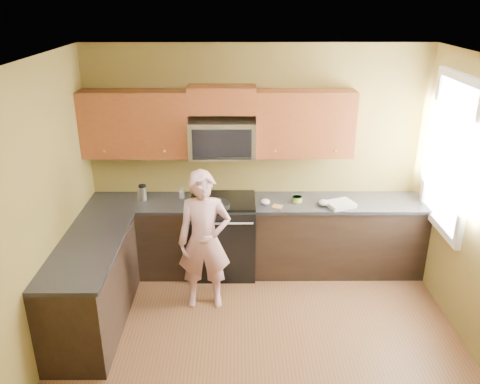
{
  "coord_description": "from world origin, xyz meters",
  "views": [
    {
      "loc": [
        -0.23,
        -3.58,
        3.2
      ],
      "look_at": [
        -0.2,
        1.3,
        1.2
      ],
      "focal_mm": 36.37,
      "sensor_mm": 36.0,
      "label": 1
    }
  ],
  "objects_px": {
    "microwave": "(223,156)",
    "travel_mug": "(143,200)",
    "frying_pan": "(217,207)",
    "butter_tub": "(297,202)",
    "stove": "(223,235)",
    "woman": "(204,241)"
  },
  "relations": [
    {
      "from": "microwave",
      "to": "travel_mug",
      "type": "distance_m",
      "value": 1.09
    },
    {
      "from": "frying_pan",
      "to": "butter_tub",
      "type": "xyz_separation_m",
      "value": [
        0.94,
        0.23,
        -0.03
      ]
    },
    {
      "from": "microwave",
      "to": "butter_tub",
      "type": "distance_m",
      "value": 1.03
    },
    {
      "from": "stove",
      "to": "travel_mug",
      "type": "distance_m",
      "value": 1.05
    },
    {
      "from": "woman",
      "to": "butter_tub",
      "type": "distance_m",
      "value": 1.28
    },
    {
      "from": "microwave",
      "to": "woman",
      "type": "relative_size",
      "value": 0.49
    },
    {
      "from": "butter_tub",
      "to": "stove",
      "type": "bearing_deg",
      "value": -179.67
    },
    {
      "from": "microwave",
      "to": "woman",
      "type": "xyz_separation_m",
      "value": [
        -0.18,
        -0.82,
        -0.68
      ]
    },
    {
      "from": "stove",
      "to": "microwave",
      "type": "distance_m",
      "value": 0.98
    },
    {
      "from": "woman",
      "to": "butter_tub",
      "type": "height_order",
      "value": "woman"
    },
    {
      "from": "butter_tub",
      "to": "travel_mug",
      "type": "xyz_separation_m",
      "value": [
        -1.83,
        0.06,
        -0.0
      ]
    },
    {
      "from": "frying_pan",
      "to": "stove",
      "type": "bearing_deg",
      "value": 67.86
    },
    {
      "from": "stove",
      "to": "butter_tub",
      "type": "height_order",
      "value": "butter_tub"
    },
    {
      "from": "stove",
      "to": "frying_pan",
      "type": "bearing_deg",
      "value": -104.93
    },
    {
      "from": "butter_tub",
      "to": "microwave",
      "type": "bearing_deg",
      "value": 172.23
    },
    {
      "from": "stove",
      "to": "travel_mug",
      "type": "xyz_separation_m",
      "value": [
        -0.95,
        0.06,
        0.44
      ]
    },
    {
      "from": "microwave",
      "to": "frying_pan",
      "type": "bearing_deg",
      "value": -99.71
    },
    {
      "from": "frying_pan",
      "to": "butter_tub",
      "type": "distance_m",
      "value": 0.97
    },
    {
      "from": "stove",
      "to": "microwave",
      "type": "height_order",
      "value": "microwave"
    },
    {
      "from": "frying_pan",
      "to": "travel_mug",
      "type": "distance_m",
      "value": 0.94
    },
    {
      "from": "microwave",
      "to": "woman",
      "type": "distance_m",
      "value": 1.08
    },
    {
      "from": "travel_mug",
      "to": "butter_tub",
      "type": "bearing_deg",
      "value": -1.74
    }
  ]
}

